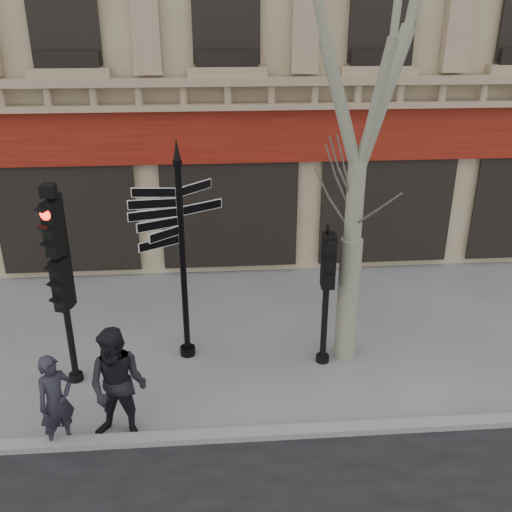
# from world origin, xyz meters

# --- Properties ---
(ground) EXTENTS (80.00, 80.00, 0.00)m
(ground) POSITION_xyz_m (0.00, 0.00, 0.00)
(ground) COLOR slate
(ground) RESTS_ON ground
(kerb) EXTENTS (80.00, 0.25, 0.12)m
(kerb) POSITION_xyz_m (0.00, -1.40, 0.06)
(kerb) COLOR gray
(kerb) RESTS_ON ground
(fingerpost) EXTENTS (2.34, 2.34, 4.34)m
(fingerpost) POSITION_xyz_m (-1.00, 1.10, 2.92)
(fingerpost) COLOR black
(fingerpost) RESTS_ON ground
(traffic_signal_main) EXTENTS (0.49, 0.42, 3.77)m
(traffic_signal_main) POSITION_xyz_m (-3.04, 0.40, 2.38)
(traffic_signal_main) COLOR black
(traffic_signal_main) RESTS_ON ground
(traffic_signal_secondary) EXTENTS (0.47, 0.35, 2.69)m
(traffic_signal_secondary) POSITION_xyz_m (1.64, 0.66, 1.87)
(traffic_signal_secondary) COLOR black
(traffic_signal_secondary) RESTS_ON ground
(pedestrian_a) EXTENTS (0.69, 0.68, 1.60)m
(pedestrian_a) POSITION_xyz_m (-2.91, -1.30, 0.80)
(pedestrian_a) COLOR #23222D
(pedestrian_a) RESTS_ON ground
(pedestrian_b) EXTENTS (1.10, 0.94, 1.97)m
(pedestrian_b) POSITION_xyz_m (-1.96, -1.23, 0.99)
(pedestrian_b) COLOR black
(pedestrian_b) RESTS_ON ground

